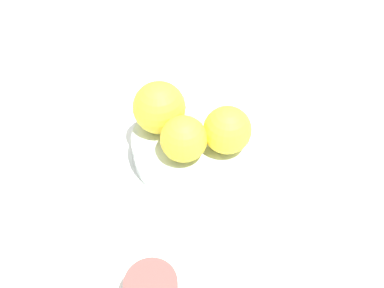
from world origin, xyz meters
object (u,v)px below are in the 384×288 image
(fruit_bowl, at_px, (192,146))
(orange_in_bowl_0, at_px, (161,108))
(orange_in_bowl_2, at_px, (186,139))
(orange_in_bowl_1, at_px, (229,130))

(fruit_bowl, relative_size, orange_in_bowl_0, 2.27)
(orange_in_bowl_0, bearing_deg, orange_in_bowl_2, -147.62)
(orange_in_bowl_1, bearing_deg, orange_in_bowl_0, 66.83)
(fruit_bowl, bearing_deg, orange_in_bowl_0, 65.03)
(orange_in_bowl_0, bearing_deg, orange_in_bowl_1, -113.17)
(orange_in_bowl_1, xyz_separation_m, orange_in_bowl_2, (-0.02, 0.06, -0.00))
(orange_in_bowl_0, distance_m, orange_in_bowl_2, 0.07)
(orange_in_bowl_1, height_order, orange_in_bowl_2, orange_in_bowl_1)
(orange_in_bowl_2, bearing_deg, fruit_bowl, -14.13)
(fruit_bowl, relative_size, orange_in_bowl_1, 2.57)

